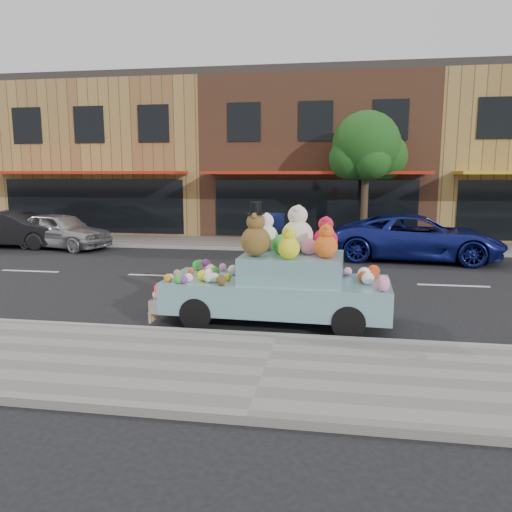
% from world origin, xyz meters
% --- Properties ---
extents(ground, '(120.00, 120.00, 0.00)m').
position_xyz_m(ground, '(0.00, 0.00, 0.00)').
color(ground, black).
rests_on(ground, ground).
extents(near_sidewalk, '(60.00, 3.00, 0.12)m').
position_xyz_m(near_sidewalk, '(0.00, -6.50, 0.06)').
color(near_sidewalk, gray).
rests_on(near_sidewalk, ground).
extents(far_sidewalk, '(60.00, 3.00, 0.12)m').
position_xyz_m(far_sidewalk, '(0.00, 6.50, 0.06)').
color(far_sidewalk, gray).
rests_on(far_sidewalk, ground).
extents(near_kerb, '(60.00, 0.12, 0.13)m').
position_xyz_m(near_kerb, '(0.00, -5.00, 0.07)').
color(near_kerb, gray).
rests_on(near_kerb, ground).
extents(far_kerb, '(60.00, 0.12, 0.13)m').
position_xyz_m(far_kerb, '(0.00, 5.00, 0.07)').
color(far_kerb, gray).
rests_on(far_kerb, ground).
extents(storefront_left, '(10.00, 9.80, 7.30)m').
position_xyz_m(storefront_left, '(-10.00, 11.97, 3.64)').
color(storefront_left, '#A58245').
rests_on(storefront_left, ground).
extents(storefront_mid, '(10.00, 9.80, 7.30)m').
position_xyz_m(storefront_mid, '(0.00, 11.97, 3.64)').
color(storefront_mid, brown).
rests_on(storefront_mid, ground).
extents(street_tree, '(3.00, 2.70, 5.22)m').
position_xyz_m(street_tree, '(2.03, 6.55, 3.69)').
color(street_tree, '#38281C').
rests_on(street_tree, ground).
extents(car_silver, '(4.39, 2.65, 1.40)m').
position_xyz_m(car_silver, '(-9.51, 4.33, 0.70)').
color(car_silver, '#AAAAAE').
rests_on(car_silver, ground).
extents(car_blue, '(5.68, 3.04, 1.52)m').
position_xyz_m(car_blue, '(3.65, 3.88, 0.76)').
color(car_blue, navy).
rests_on(car_blue, ground).
extents(car_dark, '(4.33, 1.56, 1.42)m').
position_xyz_m(car_dark, '(-11.47, 4.36, 0.71)').
color(car_dark, black).
rests_on(car_dark, ground).
extents(art_car, '(4.54, 1.90, 2.36)m').
position_xyz_m(art_car, '(-0.11, -3.83, 0.83)').
color(art_car, black).
rests_on(art_car, ground).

